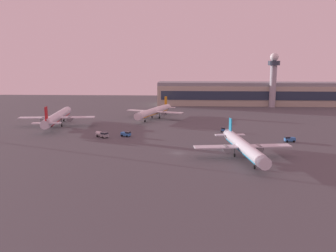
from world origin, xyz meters
TOP-DOWN VIEW (x-y plane):
  - ground_plane at (0.00, 0.00)m, footprint 416.00×416.00m
  - terminal_building at (49.30, 141.44)m, footprint 133.00×22.40m
  - control_tower at (62.59, 128.70)m, footprint 8.00×8.00m
  - airplane_near_gate at (21.70, -5.82)m, footprint 32.91×42.15m
  - airplane_mid_apron at (-60.59, 49.75)m, footprint 36.94×47.36m
  - airplane_taxiway_distant at (-14.67, 74.95)m, footprint 32.43×41.21m
  - maintenance_van at (44.21, 19.55)m, footprint 4.26×2.26m
  - pushback_tug at (19.85, 39.21)m, footprint 2.30×3.34m
  - cargo_loader at (-22.83, 26.79)m, footprint 4.58×3.44m
  - fuel_truck at (-32.62, 24.70)m, footprint 6.29×5.48m

SIDE VIEW (x-z plane):
  - ground_plane at x=0.00m, z-range 0.00..0.00m
  - pushback_tug at x=19.85m, z-range 0.04..2.09m
  - maintenance_van at x=44.21m, z-range 0.05..2.30m
  - cargo_loader at x=-22.83m, z-range 0.05..2.30m
  - fuel_truck at x=-32.62m, z-range 0.19..2.54m
  - airplane_near_gate at x=21.70m, z-range -1.32..9.50m
  - airplane_taxiway_distant at x=-14.67m, z-range -1.33..9.56m
  - airplane_mid_apron at x=-60.59m, z-range -1.48..10.66m
  - terminal_building at x=49.30m, z-range -0.11..16.29m
  - control_tower at x=62.59m, z-range 2.91..39.89m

